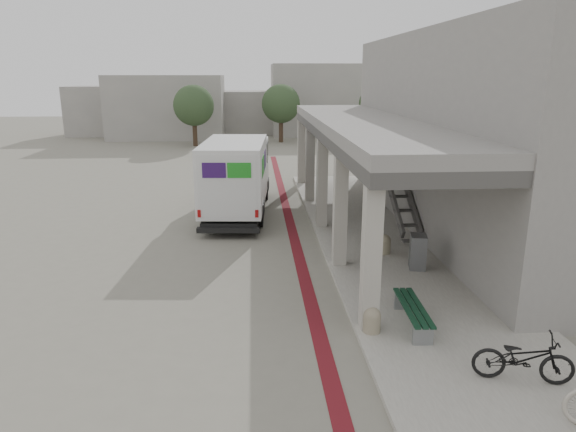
{
  "coord_description": "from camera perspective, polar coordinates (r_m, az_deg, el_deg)",
  "views": [
    {
      "loc": [
        -0.37,
        -13.66,
        5.52
      ],
      "look_at": [
        0.59,
        0.52,
        1.6
      ],
      "focal_mm": 32.0,
      "sensor_mm": 36.0,
      "label": 1
    }
  ],
  "objects": [
    {
      "name": "bench",
      "position": [
        11.88,
        13.7,
        -10.27
      ],
      "size": [
        0.52,
        2.03,
        0.47
      ],
      "rotation": [
        0.0,
        0.0,
        -0.04
      ],
      "color": "gray",
      "rests_on": "sidewalk"
    },
    {
      "name": "bollard_near",
      "position": [
        11.47,
        9.32,
        -11.29
      ],
      "size": [
        0.38,
        0.38,
        0.57
      ],
      "color": "gray",
      "rests_on": "sidewalk"
    },
    {
      "name": "bicycle_black",
      "position": [
        10.51,
        24.68,
        -14.14
      ],
      "size": [
        1.86,
        1.04,
        0.93
      ],
      "primitive_type": "imported",
      "rotation": [
        0.0,
        0.0,
        1.31
      ],
      "color": "black",
      "rests_on": "sidewalk"
    },
    {
      "name": "bike_lane_stripe",
      "position": [
        16.66,
        1.05,
        -3.92
      ],
      "size": [
        0.35,
        40.0,
        0.01
      ],
      "primitive_type": "cube",
      "color": "maroon",
      "rests_on": "ground"
    },
    {
      "name": "tree_right",
      "position": [
        43.96,
        9.99,
        12.14
      ],
      "size": [
        3.2,
        3.2,
        4.8
      ],
      "color": "#38281C",
      "rests_on": "ground"
    },
    {
      "name": "transit_building",
      "position": [
        19.65,
        17.84,
        8.49
      ],
      "size": [
        7.6,
        17.0,
        7.0
      ],
      "color": "gray",
      "rests_on": "ground"
    },
    {
      "name": "distant_backdrop",
      "position": [
        49.69,
        -6.89,
        12.06
      ],
      "size": [
        28.0,
        10.0,
        6.5
      ],
      "color": "gray",
      "rests_on": "ground"
    },
    {
      "name": "sidewalk",
      "position": [
        15.35,
        13.0,
        -5.84
      ],
      "size": [
        4.4,
        28.0,
        0.12
      ],
      "primitive_type": "cube",
      "color": "gray",
      "rests_on": "ground"
    },
    {
      "name": "fedex_truck",
      "position": [
        20.9,
        -5.68,
        4.63
      ],
      "size": [
        2.74,
        7.35,
        3.08
      ],
      "rotation": [
        0.0,
        0.0,
        -0.07
      ],
      "color": "black",
      "rests_on": "ground"
    },
    {
      "name": "bollard_far",
      "position": [
        16.32,
        10.63,
        -3.05
      ],
      "size": [
        0.41,
        0.41,
        0.61
      ],
      "color": "gray",
      "rests_on": "sidewalk"
    },
    {
      "name": "tree_mid",
      "position": [
        43.79,
        -0.8,
        12.35
      ],
      "size": [
        3.2,
        3.2,
        4.8
      ],
      "color": "#38281C",
      "rests_on": "ground"
    },
    {
      "name": "tree_left",
      "position": [
        41.98,
        -10.44,
        11.97
      ],
      "size": [
        3.2,
        3.2,
        4.8
      ],
      "color": "#38281C",
      "rests_on": "ground"
    },
    {
      "name": "ground",
      "position": [
        14.74,
        -2.18,
        -6.59
      ],
      "size": [
        120.0,
        120.0,
        0.0
      ],
      "primitive_type": "plane",
      "color": "slate",
      "rests_on": "ground"
    },
    {
      "name": "utility_cabinet",
      "position": [
        15.23,
        14.23,
        -3.86
      ],
      "size": [
        0.57,
        0.68,
        0.99
      ],
      "primitive_type": "cube",
      "rotation": [
        0.0,
        0.0,
        -0.22
      ],
      "color": "slate",
      "rests_on": "sidewalk"
    }
  ]
}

